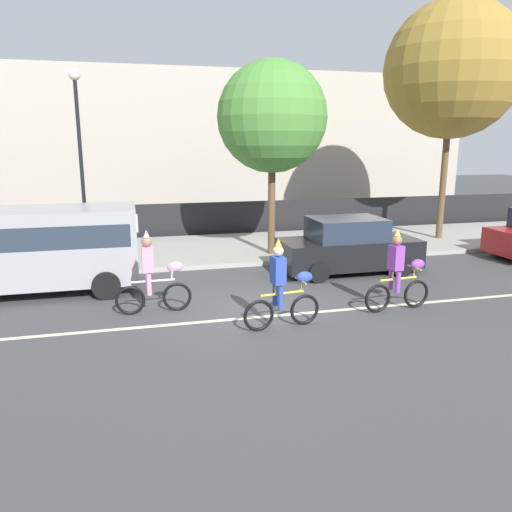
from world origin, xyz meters
The scene contains 14 objects.
ground_plane centered at (0.00, 0.00, 0.00)m, with size 80.00×80.00×0.00m, color #424244.
road_centre_line centered at (0.00, -0.50, 0.00)m, with size 36.00×0.14×0.01m, color beige.
sidewalk_curb centered at (0.00, 6.50, 0.07)m, with size 60.00×5.00×0.15m, color #9E9B93.
fence_line centered at (0.00, 9.40, 0.70)m, with size 40.00×0.08×1.40m, color black.
building_backdrop centered at (1.09, 18.00, 3.63)m, with size 28.00×8.00×7.27m, color #B2A899.
parade_cyclist_pink centered at (-2.33, 0.39, 0.84)m, with size 1.72×0.50×1.92m.
parade_cyclist_cobalt centered at (0.22, -1.23, 0.84)m, with size 1.72×0.51×1.92m.
parade_cyclist_purple centered at (3.13, -0.81, 0.84)m, with size 1.72×0.50×1.92m.
parked_van_grey centered at (-5.06, 2.70, 1.28)m, with size 5.00×2.22×2.18m.
parked_car_black centered at (3.44, 2.66, 0.78)m, with size 4.10×1.92×1.64m.
street_lamp_post centered at (-4.20, 6.38, 3.99)m, with size 0.36×0.36×5.86m.
street_tree_near_lamp centered at (8.85, 6.11, 6.35)m, with size 4.93×4.93×8.67m.
street_tree_far_corner centered at (1.76, 5.06, 4.57)m, with size 3.52×3.52×6.19m.
pedestrian_onlooker centered at (-2.71, 5.45, 1.01)m, with size 0.32×0.20×1.62m.
Camera 1 is at (-2.74, -10.68, 3.82)m, focal length 35.00 mm.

